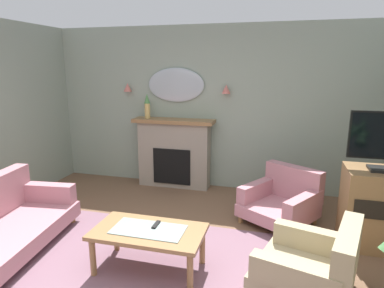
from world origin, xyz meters
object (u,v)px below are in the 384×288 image
object	(u,v)px
wall_sconce_left	(128,87)
coffee_table	(149,235)
fireplace	(174,154)
wall_mirror	(176,85)
armchair_beside_couch	(314,266)
tv_remote	(156,225)
wall_sconce_right	(226,89)
tv_cabinet	(381,209)
armchair_near_fireplace	(283,200)
mantel_vase_left	(147,105)

from	to	relation	value
wall_sconce_left	coffee_table	xyz separation A→B (m)	(1.36, -2.49, -1.28)
fireplace	wall_mirror	distance (m)	1.15
wall_sconce_left	armchair_beside_couch	size ratio (longest dim) A/B	0.14
fireplace	tv_remote	bearing A→B (deg)	-76.43
wall_sconce_left	tv_remote	size ratio (longest dim) A/B	0.88
fireplace	wall_sconce_right	bearing A→B (deg)	6.16
fireplace	armchair_beside_couch	bearing A→B (deg)	-49.20
coffee_table	wall_mirror	bearing A→B (deg)	101.42
wall_sconce_left	coffee_table	bearing A→B (deg)	-61.29
wall_sconce_right	tv_cabinet	size ratio (longest dim) A/B	0.16
tv_remote	wall_sconce_left	bearing A→B (deg)	120.44
wall_sconce_left	armchair_near_fireplace	bearing A→B (deg)	-21.04
fireplace	mantel_vase_left	size ratio (longest dim) A/B	3.31
coffee_table	fireplace	bearing A→B (deg)	102.07
armchair_near_fireplace	tv_cabinet	distance (m)	1.12
wall_sconce_left	armchair_beside_couch	distance (m)	4.07
wall_mirror	tv_cabinet	world-z (taller)	wall_mirror
wall_sconce_right	tv_cabinet	bearing A→B (deg)	-34.29
wall_sconce_left	tv_remote	bearing A→B (deg)	-59.56
wall_sconce_right	tv_remote	distance (m)	2.70
wall_mirror	armchair_beside_couch	xyz separation A→B (m)	(2.07, -2.54, -1.40)
coffee_table	armchair_near_fireplace	distance (m)	1.95
coffee_table	tv_cabinet	distance (m)	2.60
wall_sconce_right	mantel_vase_left	bearing A→B (deg)	-174.73
mantel_vase_left	coffee_table	distance (m)	2.74
wall_mirror	coffee_table	xyz separation A→B (m)	(0.51, -2.54, -1.33)
wall_mirror	armchair_near_fireplace	size ratio (longest dim) A/B	0.86
wall_mirror	tv_remote	distance (m)	2.80
armchair_near_fireplace	wall_mirror	bearing A→B (deg)	149.27
tv_remote	coffee_table	bearing A→B (deg)	-114.26
tv_remote	tv_cabinet	world-z (taller)	tv_cabinet
wall_mirror	tv_remote	bearing A→B (deg)	-77.19
fireplace	wall_sconce_right	size ratio (longest dim) A/B	9.71
wall_sconce_left	tv_remote	world-z (taller)	wall_sconce_left
wall_sconce_right	tv_cabinet	world-z (taller)	wall_sconce_right
coffee_table	armchair_beside_couch	bearing A→B (deg)	0.01
tv_remote	armchair_near_fireplace	distance (m)	1.86
mantel_vase_left	armchair_beside_couch	world-z (taller)	mantel_vase_left
mantel_vase_left	armchair_near_fireplace	world-z (taller)	mantel_vase_left
tv_remote	armchair_beside_couch	distance (m)	1.52
wall_mirror	coffee_table	world-z (taller)	wall_mirror
mantel_vase_left	tv_remote	bearing A→B (deg)	-66.13
tv_remote	wall_mirror	bearing A→B (deg)	102.81
mantel_vase_left	wall_sconce_right	size ratio (longest dim) A/B	2.93
armchair_near_fireplace	mantel_vase_left	bearing A→B (deg)	158.21
wall_sconce_right	coffee_table	size ratio (longest dim) A/B	0.13
mantel_vase_left	wall_sconce_right	world-z (taller)	wall_sconce_right
mantel_vase_left	wall_sconce_left	distance (m)	0.50
fireplace	wall_mirror	size ratio (longest dim) A/B	1.42
mantel_vase_left	wall_sconce_left	world-z (taller)	wall_sconce_left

